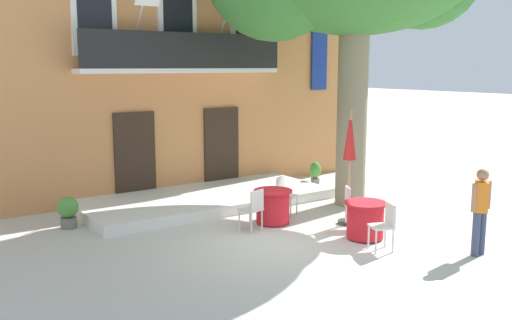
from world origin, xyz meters
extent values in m
plane|color=beige|center=(0.00, 0.00, 0.00)|extent=(120.00, 120.00, 0.00)
cube|color=#CC844C|center=(0.24, 7.00, 3.75)|extent=(13.00, 4.00, 7.50)
cube|color=#332319|center=(-1.06, 4.97, 1.15)|extent=(1.10, 0.08, 2.30)
cube|color=#332319|center=(1.54, 4.97, 1.15)|extent=(1.10, 0.08, 2.30)
cube|color=silver|center=(-1.96, 4.96, 4.65)|extent=(1.10, 0.08, 1.90)
cube|color=black|center=(-1.96, 4.93, 4.65)|extent=(0.84, 0.04, 1.60)
cube|color=silver|center=(0.24, 4.96, 4.65)|extent=(1.10, 0.08, 1.90)
cube|color=black|center=(0.24, 4.93, 4.65)|extent=(0.84, 0.04, 1.60)
cube|color=silver|center=(2.44, 4.96, 4.65)|extent=(1.10, 0.08, 1.90)
cube|color=black|center=(2.44, 4.93, 4.65)|extent=(0.84, 0.04, 1.60)
cube|color=silver|center=(0.24, 4.67, 3.34)|extent=(5.60, 0.65, 0.12)
cube|color=black|center=(0.24, 4.38, 3.85)|extent=(5.60, 0.06, 0.90)
cylinder|color=#B2B2B7|center=(-0.96, 4.50, 4.75)|extent=(0.04, 0.95, 1.33)
cylinder|color=#B2B2B7|center=(1.44, 4.50, 4.75)|extent=(0.04, 0.95, 1.33)
cube|color=yellow|center=(1.44, 4.05, 5.05)|extent=(0.60, 0.29, 0.38)
cylinder|color=#995638|center=(-2.06, 4.70, 3.53)|extent=(0.34, 0.34, 0.26)
ellipsoid|color=#38843D|center=(-2.06, 4.70, 3.90)|extent=(0.45, 0.45, 0.47)
cylinder|color=#995638|center=(0.24, 4.70, 3.57)|extent=(0.32, 0.32, 0.33)
ellipsoid|color=#38843D|center=(0.24, 4.70, 3.94)|extent=(0.42, 0.42, 0.43)
cylinder|color=#995638|center=(2.54, 4.70, 3.53)|extent=(0.30, 0.30, 0.26)
ellipsoid|color=#2D7533|center=(2.54, 4.70, 3.89)|extent=(0.39, 0.39, 0.46)
cube|color=navy|center=(5.11, 4.94, 4.12)|extent=(0.60, 0.06, 2.80)
cube|color=silver|center=(0.24, 3.61, 0.12)|extent=(6.29, 2.78, 0.25)
cylinder|color=#7F755B|center=(3.21, 1.50, 2.17)|extent=(0.74, 0.74, 4.34)
cylinder|color=red|center=(1.46, -0.75, 0.37)|extent=(0.74, 0.74, 0.68)
cylinder|color=red|center=(1.46, -0.75, 0.74)|extent=(0.86, 0.86, 0.04)
cylinder|color=#2D2823|center=(1.46, -0.75, 0.01)|extent=(0.44, 0.44, 0.03)
cylinder|color=silver|center=(0.95, -1.54, 0.23)|extent=(0.04, 0.04, 0.45)
cylinder|color=silver|center=(1.08, -1.22, 0.23)|extent=(0.04, 0.04, 0.45)
cylinder|color=silver|center=(1.26, -1.67, 0.23)|extent=(0.04, 0.04, 0.45)
cylinder|color=silver|center=(1.39, -1.36, 0.23)|extent=(0.04, 0.04, 0.45)
cube|color=silver|center=(1.17, -1.45, 0.47)|extent=(0.52, 0.52, 0.04)
cube|color=silver|center=(1.34, -1.52, 0.70)|extent=(0.18, 0.37, 0.42)
cylinder|color=silver|center=(2.07, -0.04, 0.23)|extent=(0.04, 0.04, 0.45)
cylinder|color=silver|center=(1.90, -0.34, 0.23)|extent=(0.04, 0.04, 0.45)
cylinder|color=silver|center=(1.77, 0.13, 0.23)|extent=(0.04, 0.04, 0.45)
cylinder|color=silver|center=(1.60, -0.17, 0.23)|extent=(0.04, 0.04, 0.45)
cube|color=silver|center=(1.83, -0.11, 0.47)|extent=(0.55, 0.55, 0.04)
cube|color=silver|center=(1.68, -0.02, 0.70)|extent=(0.22, 0.35, 0.42)
cylinder|color=red|center=(0.58, 1.20, 0.37)|extent=(0.74, 0.74, 0.68)
cylinder|color=red|center=(0.58, 1.20, 0.74)|extent=(0.86, 0.86, 0.04)
cylinder|color=#2D2823|center=(0.58, 1.20, 0.01)|extent=(0.44, 0.44, 0.03)
cylinder|color=silver|center=(-0.35, 1.13, 0.23)|extent=(0.04, 0.04, 0.45)
cylinder|color=silver|center=(-0.02, 1.22, 0.23)|extent=(0.04, 0.04, 0.45)
cylinder|color=silver|center=(-0.27, 0.80, 0.23)|extent=(0.04, 0.04, 0.45)
cylinder|color=silver|center=(0.06, 0.89, 0.23)|extent=(0.04, 0.04, 0.45)
cube|color=silver|center=(-0.15, 1.01, 0.47)|extent=(0.49, 0.49, 0.04)
cube|color=silver|center=(-0.10, 0.83, 0.70)|extent=(0.38, 0.13, 0.42)
cylinder|color=silver|center=(1.48, 1.47, 0.23)|extent=(0.04, 0.04, 0.45)
cylinder|color=silver|center=(1.17, 1.31, 0.23)|extent=(0.04, 0.04, 0.45)
cylinder|color=silver|center=(1.32, 1.77, 0.23)|extent=(0.04, 0.04, 0.45)
cylinder|color=silver|center=(1.02, 1.61, 0.23)|extent=(0.04, 0.04, 0.45)
cube|color=silver|center=(1.25, 1.54, 0.47)|extent=(0.54, 0.54, 0.04)
cube|color=silver|center=(1.17, 1.70, 0.70)|extent=(0.36, 0.21, 0.42)
cylinder|color=#997A56|center=(1.92, 0.22, 1.27)|extent=(0.06, 0.06, 2.55)
cylinder|color=#333333|center=(1.92, 0.22, 0.04)|extent=(0.44, 0.44, 0.08)
cone|color=#B21E1E|center=(1.92, 0.22, 2.00)|extent=(0.28, 0.28, 1.10)
cylinder|color=slate|center=(-3.26, 3.43, 0.12)|extent=(0.34, 0.34, 0.23)
ellipsoid|color=#4C8E38|center=(-3.26, 3.43, 0.46)|extent=(0.44, 0.44, 0.45)
cylinder|color=slate|center=(3.73, 3.44, 0.15)|extent=(0.25, 0.25, 0.30)
ellipsoid|color=#4C8E38|center=(3.73, 3.44, 0.53)|extent=(0.32, 0.32, 0.46)
cylinder|color=#384260|center=(2.37, -2.65, 0.42)|extent=(0.14, 0.14, 0.84)
cylinder|color=#384260|center=(2.55, -2.65, 0.42)|extent=(0.14, 0.14, 0.84)
cube|color=orange|center=(2.46, -2.65, 1.12)|extent=(0.40, 0.38, 0.56)
sphere|color=#9E7051|center=(2.46, -2.65, 1.52)|extent=(0.22, 0.22, 0.22)
cylinder|color=#9E7051|center=(2.24, -2.65, 1.12)|extent=(0.09, 0.09, 0.52)
cylinder|color=#9E7051|center=(2.68, -2.65, 1.12)|extent=(0.09, 0.09, 0.52)
camera|label=1|loc=(-6.51, -8.41, 3.45)|focal=38.92mm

